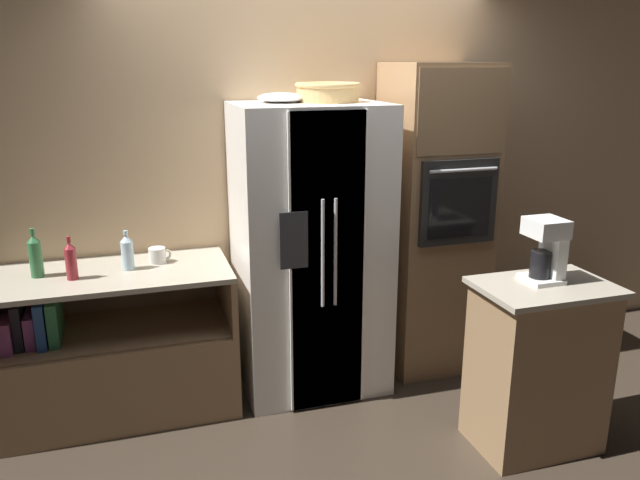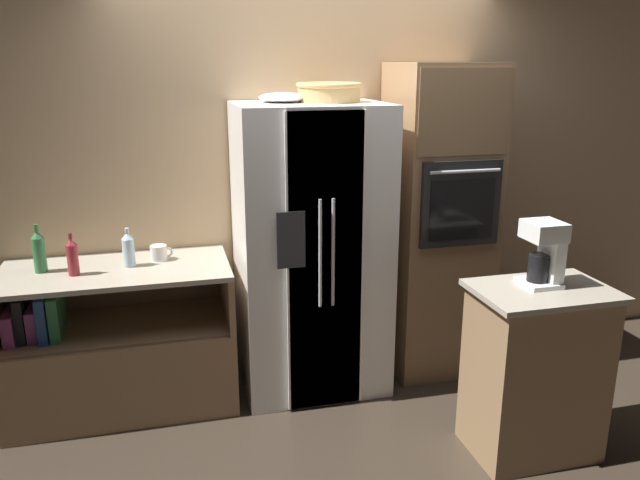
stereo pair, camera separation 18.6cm
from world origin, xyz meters
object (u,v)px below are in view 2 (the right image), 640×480
bottle_tall (39,251)px  bottle_short (73,257)px  refrigerator (311,250)px  coffee_maker (546,250)px  wicker_basket (329,91)px  mug (159,253)px  wall_oven (437,221)px  bottle_wide (128,249)px  fruit_bowl (282,97)px

bottle_tall → bottle_short: bearing=-28.7°
refrigerator → coffee_maker: (0.99, -0.98, 0.21)m
wicker_basket → mug: (-1.05, 0.06, -0.95)m
wicker_basket → mug: size_ratio=2.93×
refrigerator → bottle_short: bearing=-178.0°
wall_oven → mug: wall_oven is taller
bottle_wide → mug: 0.20m
wall_oven → wicker_basket: size_ratio=5.17×
bottle_short → bottle_wide: bottle_short is taller
wicker_basket → mug: bearing=176.5°
refrigerator → bottle_tall: 1.59m
mug → bottle_wide: bearing=-155.2°
wall_oven → fruit_bowl: size_ratio=7.18×
bottle_tall → bottle_wide: (0.49, -0.02, -0.02)m
fruit_bowl → mug: fruit_bowl is taller
mug → coffee_maker: size_ratio=0.40×
mug → bottle_tall: bearing=-174.8°
fruit_bowl → bottle_tall: (-1.43, -0.03, -0.84)m
refrigerator → bottle_short: (-1.40, -0.05, 0.09)m
coffee_maker → fruit_bowl: bearing=136.8°
refrigerator → wicker_basket: bearing=21.8°
bottle_tall → coffee_maker: (2.58, -1.04, 0.11)m
refrigerator → bottle_short: size_ratio=7.36×
fruit_bowl → bottle_tall: 1.66m
wall_oven → coffee_maker: 1.04m
wicker_basket → fruit_bowl: 0.28m
bottle_short → bottle_wide: (0.30, 0.08, -0.00)m
wall_oven → bottle_tall: bearing=179.9°
coffee_maker → wall_oven: bearing=96.4°
fruit_bowl → wall_oven: bearing=-2.2°
bottle_tall → mug: bearing=5.2°
bottle_short → mug: bottle_short is taller
mug → refrigerator: bearing=-7.0°
fruit_bowl → mug: size_ratio=2.11×
fruit_bowl → coffee_maker: fruit_bowl is taller
refrigerator → bottle_short: refrigerator is taller
mug → coffee_maker: 2.21m
fruit_bowl → coffee_maker: size_ratio=0.84×
bottle_tall → mug: bottle_tall is taller
bottle_wide → wicker_basket: bearing=0.7°
bottle_tall → refrigerator: bearing=-2.0°
fruit_bowl → bottle_tall: size_ratio=1.01×
wall_oven → bottle_short: 2.27m
bottle_short → mug: bearing=19.2°
coffee_maker → bottle_short: bearing=158.7°
refrigerator → bottle_wide: (-1.10, 0.03, 0.08)m
wall_oven → coffee_maker: wall_oven is taller
refrigerator → wall_oven: 0.88m
wicker_basket → bottle_wide: wicker_basket is taller
mug → wicker_basket: bearing=-3.5°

